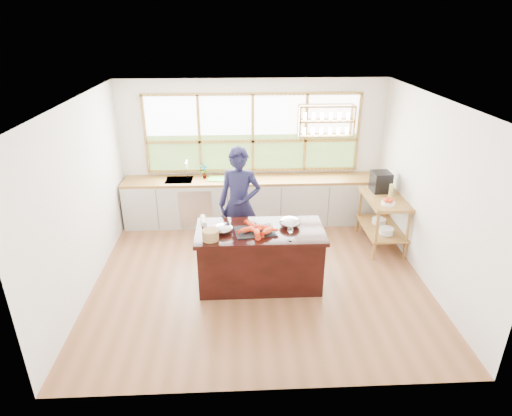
{
  "coord_description": "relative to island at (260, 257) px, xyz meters",
  "views": [
    {
      "loc": [
        -0.32,
        -5.66,
        3.7
      ],
      "look_at": [
        -0.04,
        0.15,
        1.09
      ],
      "focal_mm": 30.0,
      "sensor_mm": 36.0,
      "label": 1
    }
  ],
  "objects": [
    {
      "name": "cook",
      "position": [
        -0.28,
        0.82,
        0.49
      ],
      "size": [
        0.77,
        0.59,
        1.89
      ],
      "primitive_type": "imported",
      "rotation": [
        0.0,
        0.0,
        -0.23
      ],
      "color": "#161635",
      "rests_on": "ground_plane"
    },
    {
      "name": "lobster_pile",
      "position": [
        -0.05,
        -0.09,
        0.5
      ],
      "size": [
        0.52,
        0.48,
        0.08
      ],
      "color": "#E6541F",
      "rests_on": "slate_board"
    },
    {
      "name": "mixing_bowl_left",
      "position": [
        -0.52,
        -0.04,
        0.5
      ],
      "size": [
        0.28,
        0.28,
        0.13
      ],
      "primitive_type": "ellipsoid",
      "color": "#B0B2B8",
      "rests_on": "island"
    },
    {
      "name": "fruit_bowl",
      "position": [
        2.14,
        0.81,
        0.49
      ],
      "size": [
        0.22,
        0.22,
        0.11
      ],
      "color": "white",
      "rests_on": "right_shelf_unit"
    },
    {
      "name": "wine_bottle",
      "position": [
        2.24,
        1.01,
        0.58
      ],
      "size": [
        0.07,
        0.07,
        0.27
      ],
      "primitive_type": "cylinder",
      "rotation": [
        0.0,
        0.0,
        0.11
      ],
      "color": "#B4B759",
      "rests_on": "right_shelf_unit"
    },
    {
      "name": "parchment_roll",
      "position": [
        -0.82,
        0.26,
        0.49
      ],
      "size": [
        0.12,
        0.31,
        0.08
      ],
      "primitive_type": "cylinder",
      "rotation": [
        1.57,
        0.0,
        0.14
      ],
      "color": "white",
      "rests_on": "island"
    },
    {
      "name": "mixing_bowl_right",
      "position": [
        0.44,
        0.1,
        0.51
      ],
      "size": [
        0.31,
        0.31,
        0.15
      ],
      "primitive_type": "ellipsoid",
      "color": "#B0B2B8",
      "rests_on": "island"
    },
    {
      "name": "island",
      "position": [
        0.0,
        0.0,
        0.0
      ],
      "size": [
        1.85,
        0.9,
        0.9
      ],
      "color": "black",
      "rests_on": "ground_plane"
    },
    {
      "name": "wine_glass",
      "position": [
        0.39,
        -0.34,
        0.61
      ],
      "size": [
        0.08,
        0.08,
        0.22
      ],
      "color": "silver",
      "rests_on": "island"
    },
    {
      "name": "wicker_basket",
      "position": [
        -0.7,
        -0.26,
        0.52
      ],
      "size": [
        0.23,
        0.23,
        0.15
      ],
      "primitive_type": "cylinder",
      "color": "#A9834A",
      "rests_on": "island"
    },
    {
      "name": "back_counter",
      "position": [
        -0.02,
        2.14,
        0.0
      ],
      "size": [
        4.9,
        0.63,
        0.9
      ],
      "color": "beige",
      "rests_on": "ground_plane"
    },
    {
      "name": "espresso_machine",
      "position": [
        2.19,
        1.4,
        0.62
      ],
      "size": [
        0.32,
        0.34,
        0.35
      ],
      "primitive_type": "cube",
      "rotation": [
        0.0,
        0.0,
        0.04
      ],
      "color": "black",
      "rests_on": "right_shelf_unit"
    },
    {
      "name": "ground_plane",
      "position": [
        0.0,
        0.2,
        -0.45
      ],
      "size": [
        5.0,
        5.0,
        0.0
      ],
      "primitive_type": "plane",
      "color": "brown"
    },
    {
      "name": "slate_board",
      "position": [
        -0.08,
        -0.06,
        0.45
      ],
      "size": [
        0.6,
        0.47,
        0.02
      ],
      "primitive_type": "cube",
      "rotation": [
        0.0,
        0.0,
        0.14
      ],
      "color": "black",
      "rests_on": "island"
    },
    {
      "name": "room_shell",
      "position": [
        0.02,
        0.71,
        1.3
      ],
      "size": [
        5.02,
        4.52,
        2.71
      ],
      "color": "white",
      "rests_on": "ground_plane"
    },
    {
      "name": "potted_plant",
      "position": [
        -0.93,
        2.2,
        0.59
      ],
      "size": [
        0.15,
        0.11,
        0.28
      ],
      "primitive_type": "imported",
      "rotation": [
        0.0,
        0.0,
        0.07
      ],
      "color": "slate",
      "rests_on": "back_counter"
    },
    {
      "name": "cutting_board",
      "position": [
        -0.66,
        2.14,
        0.45
      ],
      "size": [
        0.44,
        0.36,
        0.01
      ],
      "primitive_type": "cube",
      "rotation": [
        0.0,
        0.0,
        -0.16
      ],
      "color": "#50B346",
      "rests_on": "back_counter"
    },
    {
      "name": "right_shelf_unit",
      "position": [
        2.19,
        1.09,
        0.15
      ],
      "size": [
        0.62,
        1.1,
        0.9
      ],
      "color": "olive",
      "rests_on": "ground_plane"
    }
  ]
}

